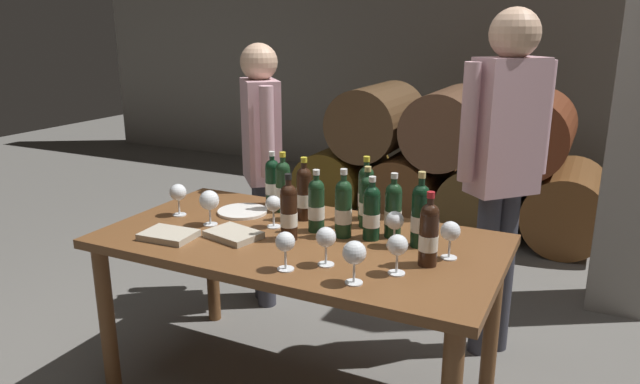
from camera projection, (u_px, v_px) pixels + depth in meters
name	position (u px, v px, depth m)	size (l,w,h in m)	color
cellar_back_wall	(492.00, 48.00, 5.94)	(10.00, 0.24, 2.80)	gray
barrel_stack	(448.00, 163.00, 4.81)	(2.49, 0.90, 1.15)	brown
dining_table	(300.00, 257.00, 2.53)	(1.70, 0.90, 0.76)	brown
wine_bottle_0	(343.00, 208.00, 2.47)	(0.07, 0.07, 0.30)	#19381E
wine_bottle_1	(316.00, 205.00, 2.54)	(0.07, 0.07, 0.28)	#19381E
wine_bottle_2	(367.00, 201.00, 2.60)	(0.07, 0.07, 0.28)	#19381E
wine_bottle_3	(304.00, 193.00, 2.70)	(0.07, 0.07, 0.30)	black
wine_bottle_4	(372.00, 212.00, 2.45)	(0.07, 0.07, 0.27)	black
wine_bottle_5	(420.00, 215.00, 2.36)	(0.07, 0.07, 0.32)	black
wine_bottle_6	(393.00, 209.00, 2.47)	(0.07, 0.07, 0.28)	#19381E
wine_bottle_7	(272.00, 182.00, 2.92)	(0.07, 0.07, 0.27)	black
wine_bottle_8	(366.00, 192.00, 2.70)	(0.07, 0.07, 0.30)	#19381E
wine_bottle_9	(429.00, 234.00, 2.18)	(0.07, 0.07, 0.29)	black
wine_bottle_10	(283.00, 186.00, 2.81)	(0.07, 0.07, 0.29)	#19381E
wine_bottle_11	(289.00, 211.00, 2.44)	(0.07, 0.07, 0.29)	black
wine_glass_0	(450.00, 232.00, 2.25)	(0.08, 0.08, 0.15)	white
wine_glass_1	(209.00, 201.00, 2.62)	(0.09, 0.09, 0.16)	white
wine_glass_2	(285.00, 243.00, 2.14)	(0.07, 0.07, 0.15)	white
wine_glass_3	(273.00, 205.00, 2.60)	(0.07, 0.07, 0.15)	white
wine_glass_4	(178.00, 193.00, 2.76)	(0.08, 0.08, 0.15)	white
wine_glass_5	(354.00, 254.00, 2.03)	(0.08, 0.08, 0.16)	white
wine_glass_6	(395.00, 222.00, 2.37)	(0.08, 0.08, 0.15)	white
wine_glass_7	(397.00, 246.00, 2.11)	(0.08, 0.08, 0.15)	white
wine_glass_8	(326.00, 238.00, 2.18)	(0.08, 0.08, 0.15)	white
tasting_notebook	(169.00, 235.00, 2.49)	(0.22, 0.16, 0.03)	#B2A893
leather_ledger	(233.00, 234.00, 2.49)	(0.22, 0.16, 0.03)	#B2A893
serving_plate	(243.00, 211.00, 2.82)	(0.24, 0.24, 0.01)	white
sommelier_presenting	(504.00, 154.00, 2.77)	(0.36, 0.38, 1.72)	#383842
taster_seated_left	(261.00, 154.00, 3.34)	(0.35, 0.39, 1.54)	#383842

